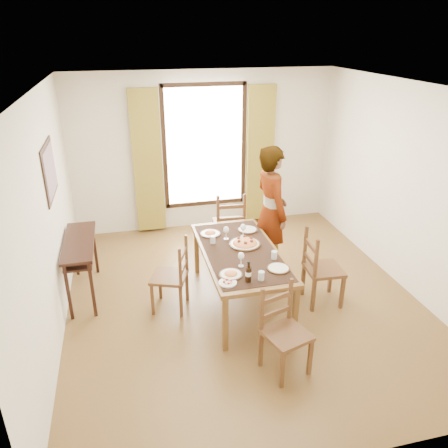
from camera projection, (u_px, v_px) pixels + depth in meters
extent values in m
plane|color=#472E16|center=(242.00, 298.00, 5.83)|extent=(5.00, 5.00, 0.00)
cube|color=silver|center=(204.00, 152.00, 7.49)|extent=(4.50, 0.10, 2.70)
cube|color=silver|center=(342.00, 331.00, 3.06)|extent=(4.50, 0.10, 2.70)
cube|color=silver|center=(48.00, 221.00, 4.80)|extent=(0.10, 5.00, 2.70)
cube|color=silver|center=(408.00, 189.00, 5.76)|extent=(0.10, 5.00, 2.70)
cube|color=white|center=(247.00, 86.00, 4.71)|extent=(4.50, 5.00, 0.04)
cube|color=white|center=(204.00, 146.00, 7.43)|extent=(1.30, 0.04, 2.00)
cube|color=olive|center=(148.00, 163.00, 7.25)|extent=(0.48, 0.10, 2.40)
cube|color=olive|center=(260.00, 155.00, 7.66)|extent=(0.48, 0.10, 2.40)
cube|color=black|center=(49.00, 171.00, 5.17)|extent=(0.02, 0.86, 0.66)
cube|color=#CB4B26|center=(50.00, 171.00, 5.17)|extent=(0.01, 0.76, 0.56)
cube|color=black|center=(79.00, 242.00, 5.61)|extent=(0.38, 1.20, 0.04)
cube|color=black|center=(80.00, 250.00, 5.66)|extent=(0.34, 1.10, 0.03)
cube|color=black|center=(68.00, 293.00, 5.26)|extent=(0.04, 0.04, 0.76)
cube|color=black|center=(75.00, 251.00, 6.23)|extent=(0.04, 0.04, 0.76)
cube|color=black|center=(93.00, 290.00, 5.32)|extent=(0.04, 0.04, 0.76)
cube|color=black|center=(95.00, 249.00, 6.29)|extent=(0.04, 0.04, 0.76)
cube|color=brown|center=(240.00, 253.00, 5.46)|extent=(0.93, 1.87, 0.05)
cube|color=black|center=(240.00, 251.00, 5.45)|extent=(0.86, 1.72, 0.01)
cube|color=brown|center=(225.00, 324.00, 4.75)|extent=(0.06, 0.06, 0.70)
cube|color=brown|center=(197.00, 251.00, 6.30)|extent=(0.06, 0.06, 0.70)
cube|color=brown|center=(295.00, 313.00, 4.93)|extent=(0.06, 0.06, 0.70)
cube|color=brown|center=(250.00, 245.00, 6.48)|extent=(0.06, 0.06, 0.70)
cube|color=brown|center=(169.00, 277.00, 5.45)|extent=(0.55, 0.55, 0.04)
cube|color=brown|center=(160.00, 284.00, 5.73)|extent=(0.04, 0.04, 0.45)
cube|color=brown|center=(187.00, 285.00, 5.69)|extent=(0.04, 0.04, 0.45)
cube|color=brown|center=(152.00, 299.00, 5.40)|extent=(0.04, 0.04, 0.45)
cube|color=brown|center=(181.00, 301.00, 5.36)|extent=(0.04, 0.04, 0.45)
cube|color=brown|center=(186.00, 253.00, 5.49)|extent=(0.04, 0.04, 0.50)
cube|color=brown|center=(180.00, 267.00, 5.17)|extent=(0.04, 0.04, 0.50)
cube|color=brown|center=(184.00, 267.00, 5.37)|extent=(0.15, 0.35, 0.05)
cube|color=brown|center=(183.00, 254.00, 5.30)|extent=(0.15, 0.35, 0.05)
cube|color=brown|center=(229.00, 223.00, 6.83)|extent=(0.50, 0.50, 0.04)
cube|color=brown|center=(239.00, 232.00, 7.14)|extent=(0.04, 0.04, 0.50)
cube|color=brown|center=(243.00, 242.00, 6.78)|extent=(0.04, 0.04, 0.50)
cube|color=brown|center=(215.00, 233.00, 7.08)|extent=(0.04, 0.04, 0.50)
cube|color=brown|center=(218.00, 244.00, 6.73)|extent=(0.04, 0.04, 0.50)
cube|color=brown|center=(244.00, 211.00, 6.56)|extent=(0.04, 0.04, 0.55)
cube|color=brown|center=(218.00, 213.00, 6.50)|extent=(0.04, 0.04, 0.55)
cube|color=brown|center=(231.00, 219.00, 6.57)|extent=(0.40, 0.06, 0.06)
cube|color=brown|center=(231.00, 207.00, 6.49)|extent=(0.40, 0.06, 0.06)
cube|color=brown|center=(286.00, 335.00, 4.43)|extent=(0.53, 0.53, 0.04)
cube|color=brown|center=(282.00, 369.00, 4.29)|extent=(0.04, 0.04, 0.45)
cube|color=brown|center=(261.00, 348.00, 4.58)|extent=(0.04, 0.04, 0.45)
cube|color=brown|center=(310.00, 356.00, 4.46)|extent=(0.04, 0.04, 0.45)
cube|color=brown|center=(288.00, 337.00, 4.75)|extent=(0.04, 0.04, 0.45)
cube|color=brown|center=(262.00, 310.00, 4.39)|extent=(0.04, 0.04, 0.50)
cube|color=brown|center=(290.00, 299.00, 4.56)|extent=(0.04, 0.04, 0.50)
cube|color=brown|center=(276.00, 313.00, 4.51)|extent=(0.35, 0.13, 0.05)
cube|color=brown|center=(277.00, 298.00, 4.44)|extent=(0.35, 0.13, 0.05)
cube|color=brown|center=(324.00, 269.00, 5.57)|extent=(0.47, 0.47, 0.04)
cube|color=brown|center=(342.00, 292.00, 5.52)|extent=(0.04, 0.04, 0.48)
cube|color=brown|center=(313.00, 295.00, 5.46)|extent=(0.04, 0.04, 0.48)
cube|color=brown|center=(330.00, 277.00, 5.87)|extent=(0.04, 0.04, 0.48)
cube|color=brown|center=(303.00, 279.00, 5.81)|extent=(0.04, 0.04, 0.48)
cube|color=brown|center=(316.00, 260.00, 5.25)|extent=(0.04, 0.04, 0.53)
cube|color=brown|center=(305.00, 245.00, 5.60)|extent=(0.04, 0.04, 0.53)
cube|color=brown|center=(310.00, 260.00, 5.47)|extent=(0.05, 0.38, 0.05)
cube|color=brown|center=(311.00, 246.00, 5.39)|extent=(0.05, 0.38, 0.05)
imported|color=gray|center=(271.00, 212.00, 6.09)|extent=(0.79, 0.61, 1.89)
cylinder|color=silver|center=(274.00, 255.00, 5.23)|extent=(0.07, 0.07, 0.10)
cylinder|color=silver|center=(213.00, 240.00, 5.61)|extent=(0.07, 0.07, 0.10)
cylinder|color=silver|center=(261.00, 276.00, 4.80)|extent=(0.07, 0.07, 0.10)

